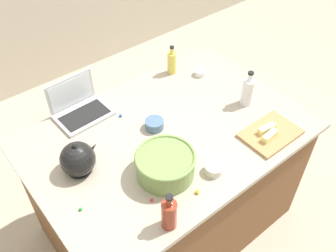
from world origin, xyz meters
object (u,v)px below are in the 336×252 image
object	(u,v)px
bottle_oil	(172,62)
mixing_bowl_large	(165,164)
butter_stick_right	(267,129)
laptop	(79,107)
ramekin_wide	(214,169)
cutting_board	(270,134)
ramekin_small	(154,124)
butter_stick_left	(270,136)
bottle_vinegar	(248,91)
ramekin_medium	(200,73)
kettle	(78,159)
bottle_soy	(169,214)

from	to	relation	value
bottle_oil	mixing_bowl_large	bearing A→B (deg)	-131.45
mixing_bowl_large	butter_stick_right	bearing A→B (deg)	-12.02
laptop	ramekin_wide	world-z (taller)	laptop
cutting_board	ramekin_small	xyz separation A→B (m)	(-0.47, 0.46, 0.02)
ramekin_small	ramekin_wide	bearing A→B (deg)	-85.61
bottle_oil	laptop	bearing A→B (deg)	178.33
butter_stick_left	bottle_vinegar	bearing A→B (deg)	65.44
butter_stick_left	ramekin_medium	xyz separation A→B (m)	(0.12, 0.69, -0.02)
laptop	kettle	bearing A→B (deg)	-119.48
kettle	ramekin_medium	bearing A→B (deg)	11.99
laptop	ramekin_medium	size ratio (longest dim) A/B	4.15
laptop	ramekin_wide	bearing A→B (deg)	-69.78
mixing_bowl_large	butter_stick_left	xyz separation A→B (m)	(0.59, -0.18, -0.03)
kettle	bottle_soy	bearing A→B (deg)	-74.15
ramekin_small	mixing_bowl_large	bearing A→B (deg)	-118.09
bottle_oil	butter_stick_right	xyz separation A→B (m)	(0.04, -0.79, -0.05)
bottle_vinegar	butter_stick_right	world-z (taller)	bottle_vinegar
bottle_vinegar	cutting_board	distance (m)	0.30
bottle_vinegar	kettle	bearing A→B (deg)	170.62
butter_stick_left	butter_stick_right	distance (m)	0.05
bottle_vinegar	ramekin_medium	world-z (taller)	bottle_vinegar
ramekin_small	ramekin_wide	world-z (taller)	ramekin_small
bottle_oil	ramekin_wide	size ratio (longest dim) A/B	2.17
bottle_vinegar	ramekin_small	world-z (taller)	bottle_vinegar
bottle_oil	cutting_board	distance (m)	0.82
bottle_oil	ramekin_wide	world-z (taller)	bottle_oil
bottle_vinegar	mixing_bowl_large	bearing A→B (deg)	-170.57
cutting_board	butter_stick_left	size ratio (longest dim) A/B	2.94
bottle_vinegar	ramekin_small	size ratio (longest dim) A/B	2.16
ramekin_small	ramekin_medium	world-z (taller)	ramekin_small
bottle_soy	bottle_oil	bearing A→B (deg)	50.05
cutting_board	butter_stick_right	distance (m)	0.04
ramekin_small	kettle	bearing A→B (deg)	-179.27
bottle_oil	butter_stick_right	world-z (taller)	bottle_oil
laptop	butter_stick_right	xyz separation A→B (m)	(0.73, -0.81, -0.01)
mixing_bowl_large	ramekin_wide	distance (m)	0.25
bottle_soy	cutting_board	xyz separation A→B (m)	(0.80, 0.09, -0.08)
bottle_vinegar	ramekin_small	distance (m)	0.60
mixing_bowl_large	ramekin_wide	size ratio (longest dim) A/B	3.26
bottle_soy	ramekin_medium	xyz separation A→B (m)	(0.88, 0.76, -0.07)
cutting_board	butter_stick_right	bearing A→B (deg)	114.02
bottle_soy	ramekin_medium	distance (m)	1.16
butter_stick_right	laptop	bearing A→B (deg)	132.07
laptop	mixing_bowl_large	bearing A→B (deg)	-80.90
bottle_vinegar	cutting_board	world-z (taller)	bottle_vinegar
kettle	mixing_bowl_large	bearing A→B (deg)	-42.30
bottle_oil	ramekin_wide	bearing A→B (deg)	-115.59
butter_stick_right	ramekin_wide	xyz separation A→B (m)	(-0.43, -0.01, -0.01)
mixing_bowl_large	butter_stick_right	world-z (taller)	mixing_bowl_large
bottle_soy	ramekin_medium	size ratio (longest dim) A/B	2.81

